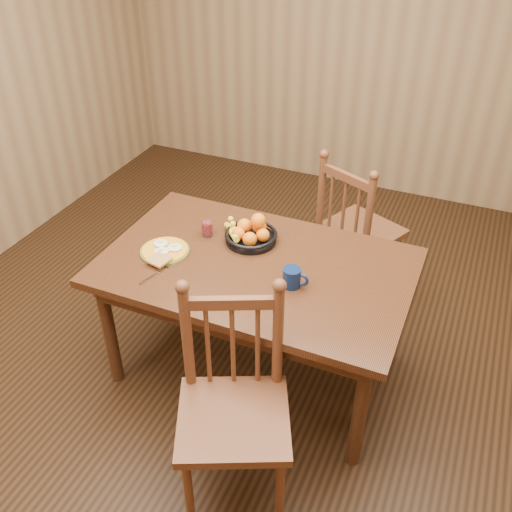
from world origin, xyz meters
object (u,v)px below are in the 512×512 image
at_px(dining_table, 256,277).
at_px(chair_far, 356,231).
at_px(breakfast_plate, 165,251).
at_px(coffee_mug, 293,277).
at_px(chair_near, 234,407).
at_px(fruit_bowl, 250,233).

distance_m(dining_table, chair_far, 0.99).
distance_m(breakfast_plate, coffee_mug, 0.73).
height_order(chair_far, breakfast_plate, chair_far).
bearing_deg(chair_far, breakfast_plate, 76.33).
distance_m(dining_table, chair_near, 0.77).
xyz_separation_m(chair_far, breakfast_plate, (-0.80, -1.02, 0.27)).
xyz_separation_m(chair_near, fruit_bowl, (-0.32, 0.91, 0.28)).
bearing_deg(chair_far, coffee_mug, 110.28).
height_order(breakfast_plate, fruit_bowl, fruit_bowl).
height_order(chair_far, chair_near, chair_near).
bearing_deg(breakfast_plate, fruit_bowl, 37.48).
xyz_separation_m(dining_table, coffee_mug, (0.24, -0.10, 0.14)).
bearing_deg(chair_near, breakfast_plate, 113.42).
height_order(dining_table, chair_near, chair_near).
distance_m(dining_table, coffee_mug, 0.29).
distance_m(chair_near, breakfast_plate, 0.97).
xyz_separation_m(chair_far, fruit_bowl, (-0.43, -0.73, 0.30)).
relative_size(chair_near, fruit_bowl, 3.27).
xyz_separation_m(coffee_mug, fruit_bowl, (-0.35, 0.29, -0.00)).
bearing_deg(coffee_mug, chair_far, 85.71).
xyz_separation_m(chair_far, coffee_mug, (-0.08, -1.02, 0.31)).
height_order(coffee_mug, fruit_bowl, fruit_bowl).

